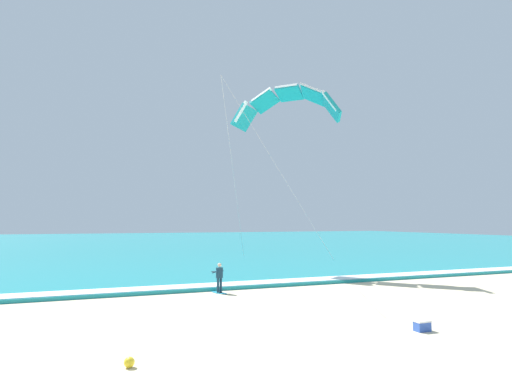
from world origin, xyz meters
TOP-DOWN VIEW (x-y plane):
  - ground_plane at (0.00, 0.00)m, footprint 200.00×200.00m
  - sea at (0.00, 72.91)m, footprint 200.00×120.00m
  - surf_foam at (0.00, 13.91)m, footprint 200.00×1.66m
  - surfboard at (0.95, 12.18)m, footprint 0.89×1.47m
  - kitesurfer at (0.94, 12.20)m, footprint 0.64×0.63m
  - kite_primary at (8.78, 19.50)m, footprint 10.93×10.36m
  - cooler_box at (5.50, 1.22)m, footprint 0.58×0.38m
  - beach_ball at (-5.00, 1.03)m, footprint 0.30×0.30m

SIDE VIEW (x-z plane):
  - ground_plane at x=0.00m, z-range 0.00..0.00m
  - surfboard at x=0.95m, z-range -0.02..0.07m
  - sea at x=0.00m, z-range 0.00..0.20m
  - beach_ball at x=-5.00m, z-range 0.00..0.30m
  - cooler_box at x=5.50m, z-range 0.00..0.40m
  - surf_foam at x=0.00m, z-range 0.20..0.24m
  - kitesurfer at x=0.94m, z-range 0.10..1.79m
  - kite_primary at x=8.78m, z-range 6.72..20.58m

